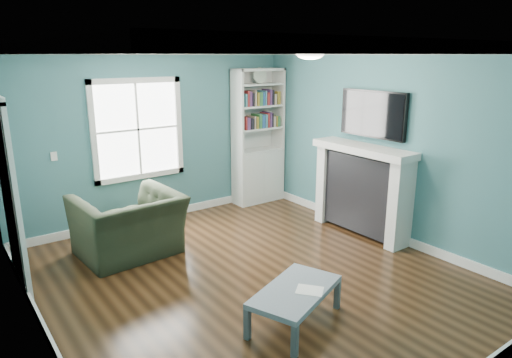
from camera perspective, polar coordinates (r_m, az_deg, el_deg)
floor at (r=5.48m, az=-0.44°, el=-12.10°), size 5.00×5.00×0.00m
room_walls at (r=4.95m, az=-0.47°, el=4.38°), size 5.00×5.00×5.00m
trim at (r=5.03m, az=-0.47°, el=0.51°), size 4.50×5.00×2.60m
window at (r=7.00m, az=-14.54°, el=6.01°), size 1.40×0.06×1.50m
bookshelf at (r=7.93m, az=0.24°, el=3.67°), size 0.90×0.35×2.31m
fireplace at (r=6.70m, az=13.12°, el=-1.45°), size 0.44×1.58×1.30m
tv at (r=6.57m, az=14.39°, el=7.87°), size 0.06×1.10×0.65m
door at (r=5.58m, az=-28.51°, el=-1.64°), size 0.12×0.98×2.17m
ceiling_fixture at (r=5.51m, az=6.78°, el=15.49°), size 0.38×0.38×0.15m
light_switch at (r=6.71m, az=-23.93°, el=2.61°), size 0.08×0.01×0.12m
recliner at (r=6.05m, az=-15.71°, el=-4.39°), size 1.29×0.89×1.08m
coffee_table at (r=4.51m, az=4.93°, el=-14.06°), size 1.12×0.87×0.36m
paper_sheet at (r=4.48m, az=6.73°, el=-13.64°), size 0.31×0.32×0.00m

